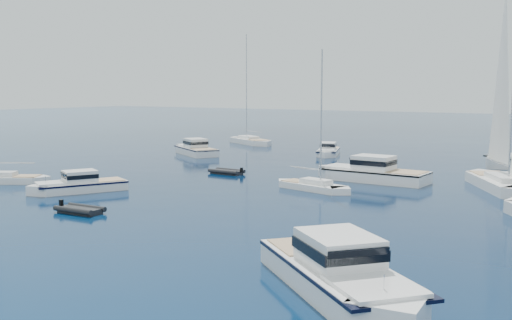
{
  "coord_description": "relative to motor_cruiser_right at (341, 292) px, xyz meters",
  "views": [
    {
      "loc": [
        25.81,
        -18.0,
        8.25
      ],
      "look_at": [
        -3.18,
        25.33,
        2.2
      ],
      "focal_mm": 42.77,
      "sensor_mm": 36.0,
      "label": 1
    }
  ],
  "objects": [
    {
      "name": "sailboat_sails_r",
      "position": [
        -0.25,
        31.01,
        0.0
      ],
      "size": [
        9.83,
        13.22,
        19.61
      ],
      "primitive_type": null,
      "rotation": [
        0.0,
        0.0,
        3.68
      ],
      "color": "silver",
      "rests_on": "ground"
    },
    {
      "name": "motor_cruiser_centre",
      "position": [
        -11.16,
        29.2,
        0.0
      ],
      "size": [
        11.42,
        3.76,
        2.98
      ],
      "primitive_type": null,
      "rotation": [
        0.0,
        0.0,
        1.55
      ],
      "color": "white",
      "rests_on": "ground"
    },
    {
      "name": "tender_grey_far",
      "position": [
        -24.84,
        25.71,
        0.0
      ],
      "size": [
        3.6,
        1.99,
        0.95
      ],
      "primitive_type": null,
      "rotation": [
        0.0,
        0.0,
        1.57
      ],
      "color": "black",
      "rests_on": "ground"
    },
    {
      "name": "motor_cruiser_horizon",
      "position": [
        -24.37,
        46.56,
        0.0
      ],
      "size": [
        5.14,
        8.27,
        2.08
      ],
      "primitive_type": null,
      "rotation": [
        0.0,
        0.0,
        3.51
      ],
      "color": "white",
      "rests_on": "ground"
    },
    {
      "name": "motor_cruiser_right",
      "position": [
        0.0,
        0.0,
        0.0
      ],
      "size": [
        11.29,
        10.04,
        3.05
      ],
      "primitive_type": null,
      "rotation": [
        0.0,
        0.0,
        4.04
      ],
      "color": "silver",
      "rests_on": "ground"
    },
    {
      "name": "ground",
      "position": [
        -15.27,
        -3.97,
        0.0
      ],
      "size": [
        400.0,
        400.0,
        0.0
      ],
      "primitive_type": "plane",
      "color": "navy",
      "rests_on": "ground"
    },
    {
      "name": "motor_cruiser_left",
      "position": [
        -28.55,
        10.52,
        0.0
      ],
      "size": [
        5.98,
        8.72,
        2.21
      ],
      "primitive_type": null,
      "rotation": [
        0.0,
        0.0,
        2.69
      ],
      "color": "white",
      "rests_on": "ground"
    },
    {
      "name": "tender_grey_near",
      "position": [
        -21.65,
        4.86,
        0.0
      ],
      "size": [
        3.63,
        2.16,
        0.95
      ],
      "primitive_type": null,
      "rotation": [
        0.0,
        0.0,
        4.77
      ],
      "color": "black",
      "rests_on": "ground"
    },
    {
      "name": "sailboat_centre",
      "position": [
        -13.19,
        21.95,
        0.0
      ],
      "size": [
        8.35,
        3.72,
        11.89
      ],
      "primitive_type": null,
      "rotation": [
        0.0,
        0.0,
        4.51
      ],
      "color": "white",
      "rests_on": "ground"
    },
    {
      "name": "motor_cruiser_far_l",
      "position": [
        -38.92,
        37.95,
        0.0
      ],
      "size": [
        10.15,
        7.69,
        2.62
      ],
      "primitive_type": null,
      "rotation": [
        0.0,
        0.0,
        1.04
      ],
      "color": "silver",
      "rests_on": "ground"
    },
    {
      "name": "sailboat_far_l",
      "position": [
        -41.75,
        54.54,
        0.0
      ],
      "size": [
        11.71,
        8.28,
        17.18
      ],
      "primitive_type": null,
      "rotation": [
        0.0,
        0.0,
        1.07
      ],
      "color": "white",
      "rests_on": "ground"
    },
    {
      "name": "sailboat_mid_l",
      "position": [
        -37.91,
        10.05,
        0.0
      ],
      "size": [
        8.81,
        6.73,
        13.15
      ],
      "primitive_type": null,
      "rotation": [
        0.0,
        0.0,
        2.13
      ],
      "color": "silver",
      "rests_on": "ground"
    }
  ]
}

